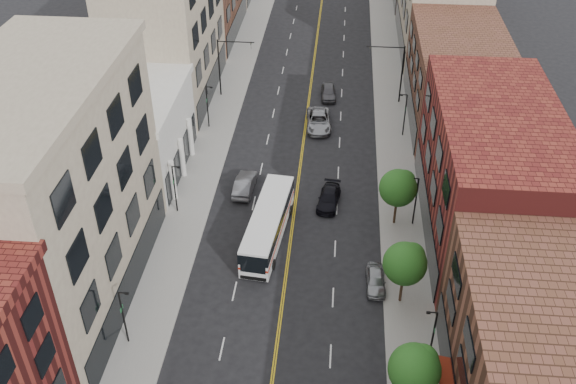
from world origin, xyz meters
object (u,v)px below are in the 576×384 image
(car_lane_behind, at_px, (245,184))
(car_lane_a, at_px, (329,198))
(city_bus, at_px, (268,223))
(car_parked_far, at_px, (376,280))
(car_lane_b, at_px, (319,121))
(car_lane_c, at_px, (328,92))

(car_lane_behind, xyz_separation_m, car_lane_a, (8.33, -1.45, -0.12))
(city_bus, distance_m, car_parked_far, 10.85)
(car_parked_far, xyz_separation_m, car_lane_a, (-4.20, 10.93, 0.02))
(car_lane_b, xyz_separation_m, car_lane_c, (0.85, 7.44, -0.07))
(car_lane_behind, bearing_deg, car_lane_b, -114.06)
(car_lane_b, relative_size, car_lane_c, 1.35)
(city_bus, xyz_separation_m, car_parked_far, (9.41, -5.30, -1.07))
(city_bus, bearing_deg, car_lane_behind, 119.65)
(car_lane_behind, distance_m, car_lane_b, 14.79)
(city_bus, relative_size, car_lane_c, 2.67)
(city_bus, xyz_separation_m, car_lane_b, (3.51, 20.31, -0.91))
(car_lane_behind, distance_m, car_lane_a, 8.46)
(city_bus, height_order, car_parked_far, city_bus)
(car_lane_behind, height_order, car_lane_a, car_lane_behind)
(car_lane_behind, relative_size, car_lane_a, 1.03)
(car_parked_far, distance_m, car_lane_a, 11.71)
(car_parked_far, relative_size, car_lane_b, 0.65)
(city_bus, distance_m, car_lane_a, 7.74)
(car_lane_a, bearing_deg, car_lane_b, 103.52)
(car_lane_c, bearing_deg, city_bus, -103.44)
(car_lane_a, height_order, car_lane_c, car_lane_c)
(car_parked_far, height_order, car_lane_behind, car_lane_behind)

